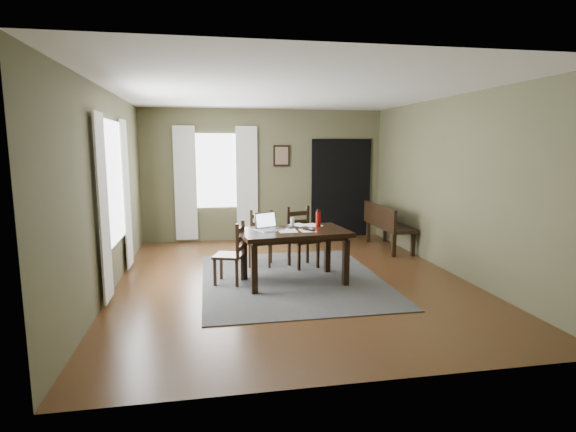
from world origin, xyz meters
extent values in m
cube|color=#492C16|center=(0.00, 0.00, -0.01)|extent=(5.00, 6.00, 0.01)
cube|color=brown|center=(0.00, 3.00, 1.35)|extent=(5.00, 0.02, 2.70)
cube|color=brown|center=(0.00, -3.00, 1.35)|extent=(5.00, 0.02, 2.70)
cube|color=brown|center=(-2.50, 0.00, 1.35)|extent=(0.02, 6.00, 2.70)
cube|color=brown|center=(2.50, 0.00, 1.35)|extent=(0.02, 6.00, 2.70)
cube|color=white|center=(0.00, 0.00, 2.70)|extent=(5.00, 6.00, 0.02)
cube|color=#3B3B3B|center=(0.00, 0.00, 0.01)|extent=(2.60, 3.20, 0.01)
cube|color=black|center=(0.00, -0.17, 0.74)|extent=(1.60, 1.06, 0.06)
cube|color=black|center=(0.00, -0.17, 0.68)|extent=(1.42, 0.88, 0.05)
cube|color=black|center=(-0.62, -0.59, 0.33)|extent=(0.09, 0.09, 0.64)
cube|color=black|center=(-0.69, 0.11, 0.33)|extent=(0.09, 0.09, 0.64)
cube|color=black|center=(0.69, -0.45, 0.33)|extent=(0.09, 0.09, 0.64)
cube|color=black|center=(0.61, 0.25, 0.33)|extent=(0.09, 0.09, 0.64)
cube|color=black|center=(-0.92, -0.06, 0.41)|extent=(0.49, 0.49, 0.04)
cube|color=black|center=(-1.02, 0.14, 0.20)|extent=(0.05, 0.05, 0.38)
cube|color=black|center=(-0.72, 0.05, 0.20)|extent=(0.05, 0.05, 0.38)
cube|color=black|center=(-1.12, -0.16, 0.20)|extent=(0.05, 0.05, 0.38)
cube|color=black|center=(-0.82, -0.25, 0.20)|extent=(0.05, 0.05, 0.38)
cube|color=black|center=(-0.70, 0.05, 0.66)|extent=(0.05, 0.05, 0.48)
cube|color=black|center=(-0.81, -0.27, 0.66)|extent=(0.05, 0.05, 0.48)
cube|color=black|center=(-0.76, -0.11, 0.53)|extent=(0.11, 0.28, 0.06)
cube|color=black|center=(-0.76, -0.11, 0.66)|extent=(0.11, 0.28, 0.06)
cube|color=black|center=(-0.76, -0.11, 0.79)|extent=(0.11, 0.28, 0.06)
cube|color=black|center=(-0.36, 0.82, 0.41)|extent=(0.47, 0.47, 0.04)
cube|color=black|center=(-0.55, 0.70, 0.20)|extent=(0.04, 0.04, 0.38)
cube|color=black|center=(-0.48, 1.01, 0.20)|extent=(0.04, 0.04, 0.38)
cube|color=black|center=(-0.24, 0.64, 0.20)|extent=(0.04, 0.04, 0.38)
cube|color=black|center=(-0.17, 0.94, 0.20)|extent=(0.04, 0.04, 0.38)
cube|color=black|center=(-0.48, 1.03, 0.66)|extent=(0.05, 0.05, 0.48)
cube|color=black|center=(-0.16, 0.96, 0.66)|extent=(0.05, 0.05, 0.48)
cube|color=black|center=(-0.32, 1.00, 0.53)|extent=(0.29, 0.09, 0.06)
cube|color=black|center=(-0.32, 1.00, 0.66)|extent=(0.29, 0.09, 0.06)
cube|color=black|center=(-0.32, 1.00, 0.79)|extent=(0.29, 0.09, 0.06)
cube|color=black|center=(0.31, 0.62, 0.45)|extent=(0.53, 0.53, 0.04)
cube|color=black|center=(0.19, 0.40, 0.22)|extent=(0.05, 0.05, 0.41)
cube|color=black|center=(0.10, 0.73, 0.22)|extent=(0.05, 0.05, 0.41)
cube|color=black|center=(0.52, 0.50, 0.22)|extent=(0.05, 0.05, 0.41)
cube|color=black|center=(0.43, 0.83, 0.22)|extent=(0.05, 0.05, 0.41)
cube|color=black|center=(0.08, 0.75, 0.72)|extent=(0.06, 0.06, 0.52)
cube|color=black|center=(0.43, 0.85, 0.72)|extent=(0.06, 0.06, 0.52)
cube|color=black|center=(0.26, 0.80, 0.58)|extent=(0.31, 0.11, 0.07)
cube|color=black|center=(0.26, 0.80, 0.72)|extent=(0.31, 0.11, 0.07)
cube|color=black|center=(0.26, 0.80, 0.86)|extent=(0.31, 0.11, 0.07)
cube|color=black|center=(2.22, 1.65, 0.45)|extent=(0.48, 1.50, 0.06)
cube|color=black|center=(2.40, 1.00, 0.21)|extent=(0.06, 0.06, 0.42)
cube|color=black|center=(2.04, 1.00, 0.21)|extent=(0.06, 0.06, 0.42)
cube|color=black|center=(2.40, 2.29, 0.21)|extent=(0.06, 0.06, 0.42)
cube|color=black|center=(2.04, 2.29, 0.21)|extent=(0.06, 0.06, 0.42)
cube|color=black|center=(2.01, 1.65, 0.67)|extent=(0.05, 1.50, 0.36)
cube|color=#B7B7BC|center=(-0.33, -0.09, 0.78)|extent=(0.42, 0.37, 0.02)
cube|color=#B7B7BC|center=(-0.38, 0.03, 0.89)|extent=(0.35, 0.20, 0.23)
cube|color=silver|center=(-0.38, 0.02, 0.89)|extent=(0.30, 0.17, 0.19)
cube|color=#3F3F42|center=(-0.32, -0.10, 0.79)|extent=(0.33, 0.25, 0.00)
cube|color=#3F3F42|center=(-0.03, -0.02, 0.79)|extent=(0.08, 0.12, 0.04)
cube|color=black|center=(0.20, -0.24, 0.78)|extent=(0.15, 0.19, 0.02)
cylinder|color=silver|center=(0.04, 0.13, 0.84)|extent=(0.07, 0.07, 0.14)
cylinder|color=#A9130D|center=(0.41, 0.04, 0.88)|extent=(0.08, 0.08, 0.23)
cylinder|color=black|center=(0.41, 0.04, 1.01)|extent=(0.05, 0.05, 0.04)
cube|color=white|center=(-0.40, -0.10, 0.77)|extent=(0.38, 0.41, 0.00)
cube|color=white|center=(0.18, -0.23, 0.77)|extent=(0.22, 0.28, 0.00)
cube|color=white|center=(0.16, 0.23, 0.77)|extent=(0.32, 0.34, 0.00)
cube|color=white|center=(0.34, 0.17, 0.77)|extent=(0.31, 0.36, 0.00)
cube|color=white|center=(-0.10, -0.19, 0.77)|extent=(0.26, 0.34, 0.00)
cube|color=white|center=(-2.47, 0.20, 1.45)|extent=(0.01, 1.30, 1.70)
cube|color=white|center=(-1.00, 2.97, 1.45)|extent=(1.00, 0.01, 1.50)
cube|color=silver|center=(-2.44, -0.62, 1.20)|extent=(0.03, 0.48, 2.30)
cube|color=silver|center=(-2.44, 1.02, 1.20)|extent=(0.03, 0.48, 2.30)
cube|color=silver|center=(-1.62, 2.94, 1.20)|extent=(0.44, 0.03, 2.30)
cube|color=silver|center=(-0.38, 2.94, 1.20)|extent=(0.44, 0.03, 2.30)
cube|color=black|center=(0.35, 2.97, 1.75)|extent=(0.34, 0.03, 0.44)
cube|color=brown|center=(0.35, 2.96, 1.75)|extent=(0.27, 0.01, 0.36)
cube|color=black|center=(1.65, 2.97, 1.05)|extent=(1.30, 0.03, 2.10)
camera|label=1|loc=(-1.21, -6.31, 1.95)|focal=28.00mm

